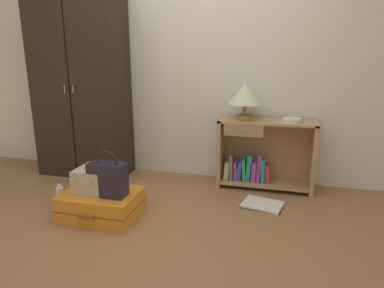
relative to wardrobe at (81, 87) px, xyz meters
name	(u,v)px	position (x,y,z in m)	size (l,w,h in m)	color
ground_plane	(144,235)	(1.21, -1.20, -1.01)	(9.00, 9.00, 0.00)	olive
back_wall	(192,61)	(1.21, 0.30, 0.29)	(6.40, 0.10, 2.60)	silver
wardrobe	(81,87)	(0.00, 0.00, 0.00)	(1.02, 0.47, 2.02)	black
bookshelf	(262,155)	(2.03, 0.06, -0.66)	(0.98, 0.35, 0.72)	tan
table_lamp	(245,95)	(1.83, 0.03, -0.04)	(0.33, 0.33, 0.37)	olive
bowl	(292,120)	(2.30, 0.01, -0.27)	(0.18, 0.18, 0.04)	silver
suitcase_large	(101,204)	(0.73, -0.99, -0.90)	(0.65, 0.50, 0.22)	orange
train_case	(91,180)	(0.66, -0.99, -0.68)	(0.26, 0.25, 0.28)	#B7A88E
handbag	(108,179)	(0.83, -1.03, -0.64)	(0.30, 0.16, 0.39)	#231E2D
bottle	(60,197)	(0.28, -0.93, -0.91)	(0.06, 0.06, 0.22)	white
open_book_on_floor	(262,204)	(2.08, -0.42, -1.00)	(0.41, 0.34, 0.02)	white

